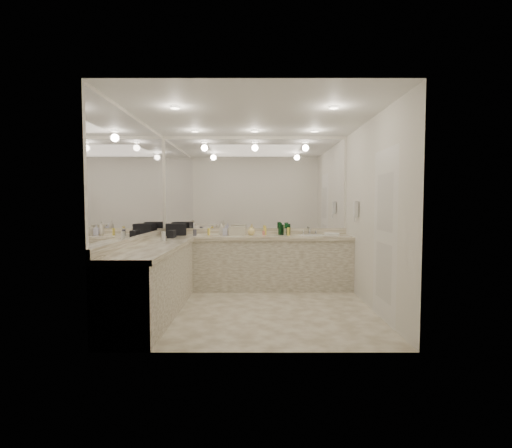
{
  "coord_description": "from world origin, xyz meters",
  "views": [
    {
      "loc": [
        0.02,
        -5.0,
        1.44
      ],
      "look_at": [
        0.02,
        0.4,
        1.14
      ],
      "focal_mm": 26.0,
      "sensor_mm": 36.0,
      "label": 1
    }
  ],
  "objects_px": {
    "black_toiletry_bag": "(176,230)",
    "soap_bottle_b": "(225,230)",
    "soap_bottle_c": "(251,230)",
    "cream_cosmetic_case": "(237,231)",
    "wall_phone": "(356,209)",
    "hand_towel": "(332,234)",
    "sink": "(311,236)",
    "soap_bottle_a": "(221,228)"
  },
  "relations": [
    {
      "from": "hand_towel",
      "to": "soap_bottle_a",
      "type": "height_order",
      "value": "soap_bottle_a"
    },
    {
      "from": "black_toiletry_bag",
      "to": "hand_towel",
      "type": "distance_m",
      "value": 2.62
    },
    {
      "from": "hand_towel",
      "to": "soap_bottle_a",
      "type": "bearing_deg",
      "value": 177.51
    },
    {
      "from": "soap_bottle_b",
      "to": "sink",
      "type": "bearing_deg",
      "value": -1.15
    },
    {
      "from": "cream_cosmetic_case",
      "to": "soap_bottle_b",
      "type": "height_order",
      "value": "soap_bottle_b"
    },
    {
      "from": "black_toiletry_bag",
      "to": "cream_cosmetic_case",
      "type": "relative_size",
      "value": 1.28
    },
    {
      "from": "wall_phone",
      "to": "cream_cosmetic_case",
      "type": "distance_m",
      "value": 1.95
    },
    {
      "from": "wall_phone",
      "to": "soap_bottle_c",
      "type": "relative_size",
      "value": 1.46
    },
    {
      "from": "black_toiletry_bag",
      "to": "soap_bottle_c",
      "type": "height_order",
      "value": "black_toiletry_bag"
    },
    {
      "from": "black_toiletry_bag",
      "to": "soap_bottle_b",
      "type": "bearing_deg",
      "value": 1.2
    },
    {
      "from": "wall_phone",
      "to": "soap_bottle_b",
      "type": "relative_size",
      "value": 1.35
    },
    {
      "from": "sink",
      "to": "cream_cosmetic_case",
      "type": "height_order",
      "value": "cream_cosmetic_case"
    },
    {
      "from": "black_toiletry_bag",
      "to": "cream_cosmetic_case",
      "type": "xyz_separation_m",
      "value": [
        1.02,
        -0.05,
        -0.02
      ]
    },
    {
      "from": "sink",
      "to": "soap_bottle_a",
      "type": "bearing_deg",
      "value": 177.21
    },
    {
      "from": "soap_bottle_a",
      "to": "wall_phone",
      "type": "bearing_deg",
      "value": -15.11
    },
    {
      "from": "cream_cosmetic_case",
      "to": "hand_towel",
      "type": "bearing_deg",
      "value": -7.41
    },
    {
      "from": "black_toiletry_bag",
      "to": "soap_bottle_c",
      "type": "relative_size",
      "value": 2.05
    },
    {
      "from": "sink",
      "to": "cream_cosmetic_case",
      "type": "bearing_deg",
      "value": -178.21
    },
    {
      "from": "sink",
      "to": "black_toiletry_bag",
      "type": "height_order",
      "value": "black_toiletry_bag"
    },
    {
      "from": "sink",
      "to": "soap_bottle_a",
      "type": "height_order",
      "value": "soap_bottle_a"
    },
    {
      "from": "sink",
      "to": "wall_phone",
      "type": "bearing_deg",
      "value": -39.57
    },
    {
      "from": "hand_towel",
      "to": "soap_bottle_b",
      "type": "relative_size",
      "value": 1.36
    },
    {
      "from": "sink",
      "to": "hand_towel",
      "type": "relative_size",
      "value": 1.82
    },
    {
      "from": "wall_phone",
      "to": "black_toiletry_bag",
      "type": "xyz_separation_m",
      "value": [
        -2.88,
        0.51,
        -0.35
      ]
    },
    {
      "from": "cream_cosmetic_case",
      "to": "sink",
      "type": "bearing_deg",
      "value": -6.77
    },
    {
      "from": "cream_cosmetic_case",
      "to": "soap_bottle_b",
      "type": "relative_size",
      "value": 1.48
    },
    {
      "from": "sink",
      "to": "soap_bottle_a",
      "type": "relative_size",
      "value": 1.9
    },
    {
      "from": "soap_bottle_b",
      "to": "soap_bottle_c",
      "type": "height_order",
      "value": "soap_bottle_b"
    },
    {
      "from": "sink",
      "to": "hand_towel",
      "type": "distance_m",
      "value": 0.34
    },
    {
      "from": "soap_bottle_a",
      "to": "soap_bottle_c",
      "type": "height_order",
      "value": "soap_bottle_a"
    },
    {
      "from": "wall_phone",
      "to": "soap_bottle_a",
      "type": "xyz_separation_m",
      "value": [
        -2.13,
        0.57,
        -0.33
      ]
    },
    {
      "from": "hand_towel",
      "to": "soap_bottle_b",
      "type": "bearing_deg",
      "value": 178.85
    },
    {
      "from": "black_toiletry_bag",
      "to": "cream_cosmetic_case",
      "type": "distance_m",
      "value": 1.02
    },
    {
      "from": "wall_phone",
      "to": "sink",
      "type": "bearing_deg",
      "value": 140.43
    },
    {
      "from": "hand_towel",
      "to": "soap_bottle_c",
      "type": "xyz_separation_m",
      "value": [
        -1.35,
        0.07,
        0.06
      ]
    },
    {
      "from": "cream_cosmetic_case",
      "to": "hand_towel",
      "type": "height_order",
      "value": "cream_cosmetic_case"
    },
    {
      "from": "soap_bottle_c",
      "to": "hand_towel",
      "type": "bearing_deg",
      "value": -3.17
    },
    {
      "from": "cream_cosmetic_case",
      "to": "wall_phone",
      "type": "bearing_deg",
      "value": -22.49
    },
    {
      "from": "black_toiletry_bag",
      "to": "soap_bottle_a",
      "type": "height_order",
      "value": "soap_bottle_a"
    },
    {
      "from": "hand_towel",
      "to": "black_toiletry_bag",
      "type": "bearing_deg",
      "value": 179.59
    },
    {
      "from": "black_toiletry_bag",
      "to": "soap_bottle_b",
      "type": "distance_m",
      "value": 0.83
    },
    {
      "from": "wall_phone",
      "to": "soap_bottle_c",
      "type": "bearing_deg",
      "value": 160.62
    }
  ]
}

